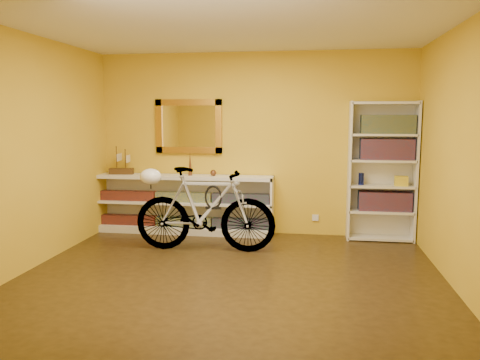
# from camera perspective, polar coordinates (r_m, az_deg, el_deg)

# --- Properties ---
(floor) EXTENTS (4.50, 4.00, 0.01)m
(floor) POSITION_cam_1_polar(r_m,az_deg,el_deg) (5.16, -1.20, -11.61)
(floor) COLOR black
(floor) RESTS_ON ground
(ceiling) EXTENTS (4.50, 4.00, 0.01)m
(ceiling) POSITION_cam_1_polar(r_m,az_deg,el_deg) (4.96, -1.29, 18.20)
(ceiling) COLOR silver
(ceiling) RESTS_ON ground
(back_wall) EXTENTS (4.50, 0.01, 2.60)m
(back_wall) POSITION_cam_1_polar(r_m,az_deg,el_deg) (6.87, 1.65, 4.33)
(back_wall) COLOR gold
(back_wall) RESTS_ON ground
(left_wall) EXTENTS (0.01, 4.00, 2.60)m
(left_wall) POSITION_cam_1_polar(r_m,az_deg,el_deg) (5.72, -24.11, 3.00)
(left_wall) COLOR gold
(left_wall) RESTS_ON ground
(right_wall) EXTENTS (0.01, 4.00, 2.60)m
(right_wall) POSITION_cam_1_polar(r_m,az_deg,el_deg) (5.02, 25.05, 2.39)
(right_wall) COLOR gold
(right_wall) RESTS_ON ground
(gilt_mirror) EXTENTS (0.98, 0.06, 0.78)m
(gilt_mirror) POSITION_cam_1_polar(r_m,az_deg,el_deg) (7.00, -6.17, 6.40)
(gilt_mirror) COLOR #9A6B1C
(gilt_mirror) RESTS_ON back_wall
(wall_socket) EXTENTS (0.09, 0.02, 0.09)m
(wall_socket) POSITION_cam_1_polar(r_m,az_deg,el_deg) (6.94, 9.02, -4.49)
(wall_socket) COLOR silver
(wall_socket) RESTS_ON back_wall
(console_unit) EXTENTS (2.60, 0.35, 0.85)m
(console_unit) POSITION_cam_1_polar(r_m,az_deg,el_deg) (6.98, -6.72, -2.90)
(console_unit) COLOR silver
(console_unit) RESTS_ON floor
(cd_row_lower) EXTENTS (2.50, 0.13, 0.14)m
(cd_row_lower) POSITION_cam_1_polar(r_m,az_deg,el_deg) (7.01, -6.73, -4.98)
(cd_row_lower) COLOR black
(cd_row_lower) RESTS_ON console_unit
(cd_row_upper) EXTENTS (2.50, 0.13, 0.14)m
(cd_row_upper) POSITION_cam_1_polar(r_m,az_deg,el_deg) (6.94, -6.78, -2.04)
(cd_row_upper) COLOR navy
(cd_row_upper) RESTS_ON console_unit
(model_ship) EXTENTS (0.36, 0.17, 0.41)m
(model_ship) POSITION_cam_1_polar(r_m,az_deg,el_deg) (7.20, -14.07, 2.32)
(model_ship) COLOR #3B2610
(model_ship) RESTS_ON console_unit
(toy_car) EXTENTS (0.00, 0.00, 0.00)m
(toy_car) POSITION_cam_1_polar(r_m,az_deg,el_deg) (7.06, -10.48, 0.63)
(toy_car) COLOR black
(toy_car) RESTS_ON console_unit
(bronze_ornament) EXTENTS (0.06, 0.06, 0.34)m
(bronze_ornament) POSITION_cam_1_polar(r_m,az_deg,el_deg) (6.87, -6.00, 1.96)
(bronze_ornament) COLOR brown
(bronze_ornament) RESTS_ON console_unit
(decorative_orb) EXTENTS (0.09, 0.09, 0.09)m
(decorative_orb) POSITION_cam_1_polar(r_m,az_deg,el_deg) (6.81, -3.22, 0.86)
(decorative_orb) COLOR brown
(decorative_orb) RESTS_ON console_unit
(bookcase) EXTENTS (0.90, 0.30, 1.90)m
(bookcase) POSITION_cam_1_polar(r_m,az_deg,el_deg) (6.75, 16.64, 0.97)
(bookcase) COLOR silver
(bookcase) RESTS_ON floor
(book_row_a) EXTENTS (0.70, 0.22, 0.26)m
(book_row_a) POSITION_cam_1_polar(r_m,az_deg,el_deg) (6.81, 16.93, -2.42)
(book_row_a) COLOR maroon
(book_row_a) RESTS_ON bookcase
(book_row_b) EXTENTS (0.70, 0.22, 0.28)m
(book_row_b) POSITION_cam_1_polar(r_m,az_deg,el_deg) (6.73, 17.17, 3.54)
(book_row_b) COLOR maroon
(book_row_b) RESTS_ON bookcase
(book_row_c) EXTENTS (0.70, 0.22, 0.25)m
(book_row_c) POSITION_cam_1_polar(r_m,az_deg,el_deg) (6.71, 17.28, 6.39)
(book_row_c) COLOR navy
(book_row_c) RESTS_ON bookcase
(travel_mug) EXTENTS (0.07, 0.07, 0.16)m
(travel_mug) POSITION_cam_1_polar(r_m,az_deg,el_deg) (6.71, 14.31, 0.13)
(travel_mug) COLOR navy
(travel_mug) RESTS_ON bookcase
(red_tin) EXTENTS (0.16, 0.16, 0.17)m
(red_tin) POSITION_cam_1_polar(r_m,az_deg,el_deg) (6.71, 15.11, 6.14)
(red_tin) COLOR maroon
(red_tin) RESTS_ON bookcase
(yellow_bag) EXTENTS (0.18, 0.12, 0.13)m
(yellow_bag) POSITION_cam_1_polar(r_m,az_deg,el_deg) (6.76, 18.75, -0.12)
(yellow_bag) COLOR yellow
(yellow_bag) RESTS_ON bookcase
(bicycle) EXTENTS (0.53, 1.83, 1.07)m
(bicycle) POSITION_cam_1_polar(r_m,az_deg,el_deg) (6.00, -4.22, -3.54)
(bicycle) COLOR silver
(bicycle) RESTS_ON floor
(helmet) EXTENTS (0.27, 0.26, 0.20)m
(helmet) POSITION_cam_1_polar(r_m,az_deg,el_deg) (6.11, -10.66, 0.40)
(helmet) COLOR white
(helmet) RESTS_ON bicycle
(u_lock) EXTENTS (0.22, 0.02, 0.22)m
(u_lock) POSITION_cam_1_polar(r_m,az_deg,el_deg) (5.96, -3.23, -2.06)
(u_lock) COLOR black
(u_lock) RESTS_ON bicycle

